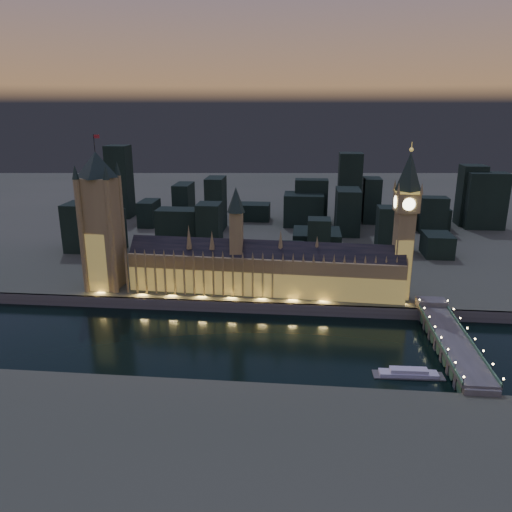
# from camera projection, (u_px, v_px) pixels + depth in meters

# --- Properties ---
(ground_plane) EXTENTS (2000.00, 2000.00, 0.00)m
(ground_plane) POSITION_uv_depth(u_px,v_px,m) (240.00, 339.00, 314.66)
(ground_plane) COLOR black
(ground_plane) RESTS_ON ground
(north_bank) EXTENTS (2000.00, 960.00, 8.00)m
(north_bank) POSITION_uv_depth(u_px,v_px,m) (281.00, 192.00, 808.20)
(north_bank) COLOR #3B4733
(north_bank) RESTS_ON ground
(embankment_wall) EXTENTS (2000.00, 2.50, 8.00)m
(embankment_wall) POSITION_uv_depth(u_px,v_px,m) (247.00, 307.00, 352.49)
(embankment_wall) COLOR #4B4C48
(embankment_wall) RESTS_ON ground
(palace_of_westminster) EXTENTS (202.00, 30.27, 78.00)m
(palace_of_westminster) POSITION_uv_depth(u_px,v_px,m) (263.00, 269.00, 364.80)
(palace_of_westminster) COLOR olive
(palace_of_westminster) RESTS_ON north_bank
(victoria_tower) EXTENTS (31.68, 31.68, 113.55)m
(victoria_tower) POSITION_uv_depth(u_px,v_px,m) (101.00, 215.00, 364.94)
(victoria_tower) COLOR olive
(victoria_tower) RESTS_ON north_bank
(elizabeth_tower) EXTENTS (18.00, 18.00, 109.84)m
(elizabeth_tower) POSITION_uv_depth(u_px,v_px,m) (406.00, 214.00, 343.20)
(elizabeth_tower) COLOR olive
(elizabeth_tower) RESTS_ON north_bank
(westminster_bridge) EXTENTS (19.49, 113.00, 15.90)m
(westminster_bridge) POSITION_uv_depth(u_px,v_px,m) (450.00, 342.00, 297.81)
(westminster_bridge) COLOR #4B4C48
(westminster_bridge) RESTS_ON ground
(river_boat) EXTENTS (38.32, 10.04, 4.50)m
(river_boat) POSITION_uv_depth(u_px,v_px,m) (408.00, 373.00, 271.25)
(river_boat) COLOR #4B4C48
(river_boat) RESTS_ON ground
(city_backdrop) EXTENTS (480.96, 215.63, 86.48)m
(city_backdrop) POSITION_uv_depth(u_px,v_px,m) (303.00, 210.00, 539.00)
(city_backdrop) COLOR black
(city_backdrop) RESTS_ON north_bank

